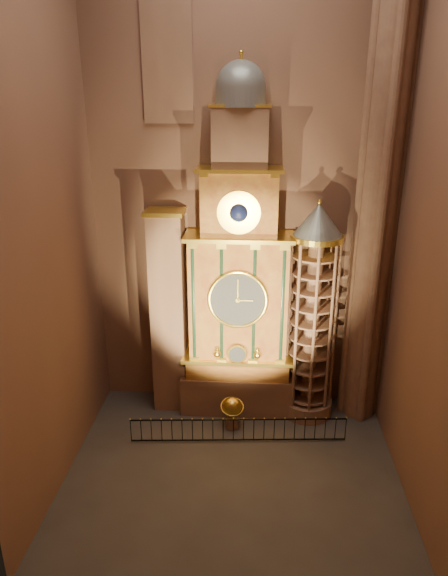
# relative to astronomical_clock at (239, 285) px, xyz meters

# --- Properties ---
(floor) EXTENTS (14.00, 14.00, 0.00)m
(floor) POSITION_rel_astronomical_clock_xyz_m (0.00, -4.96, -6.68)
(floor) COLOR #383330
(floor) RESTS_ON ground
(wall_back) EXTENTS (22.00, 0.00, 22.00)m
(wall_back) POSITION_rel_astronomical_clock_xyz_m (0.00, 1.04, 4.32)
(wall_back) COLOR #8E614C
(wall_back) RESTS_ON floor
(wall_left) EXTENTS (0.00, 22.00, 22.00)m
(wall_left) POSITION_rel_astronomical_clock_xyz_m (-7.00, -4.96, 4.32)
(wall_left) COLOR #8E614C
(wall_left) RESTS_ON floor
(wall_right) EXTENTS (0.00, 22.00, 22.00)m
(wall_right) POSITION_rel_astronomical_clock_xyz_m (7.00, -4.96, 4.32)
(wall_right) COLOR #8E614C
(wall_right) RESTS_ON floor
(astronomical_clock) EXTENTS (5.60, 2.41, 16.70)m
(astronomical_clock) POSITION_rel_astronomical_clock_xyz_m (0.00, 0.00, 0.00)
(astronomical_clock) COLOR #8C634C
(astronomical_clock) RESTS_ON floor
(portrait_tower) EXTENTS (1.80, 1.60, 10.20)m
(portrait_tower) POSITION_rel_astronomical_clock_xyz_m (-3.40, 0.02, -1.53)
(portrait_tower) COLOR #8C634C
(portrait_tower) RESTS_ON floor
(stair_turret) EXTENTS (2.50, 2.50, 10.80)m
(stair_turret) POSITION_rel_astronomical_clock_xyz_m (3.50, -0.26, -1.41)
(stair_turret) COLOR #8C634C
(stair_turret) RESTS_ON floor
(gothic_pier) EXTENTS (2.04, 2.04, 22.00)m
(gothic_pier) POSITION_rel_astronomical_clock_xyz_m (6.10, 0.04, 4.32)
(gothic_pier) COLOR #8C634C
(gothic_pier) RESTS_ON floor
(stained_glass_window) EXTENTS (2.20, 0.14, 5.20)m
(stained_glass_window) POSITION_rel_astronomical_clock_xyz_m (-3.20, 0.95, 9.82)
(stained_glass_window) COLOR navy
(stained_glass_window) RESTS_ON wall_back
(celestial_globe) EXTENTS (1.32, 1.27, 1.62)m
(celestial_globe) POSITION_rel_astronomical_clock_xyz_m (-0.18, -1.83, -5.71)
(celestial_globe) COLOR #8C634C
(celestial_globe) RESTS_ON floor
(iron_railing) EXTENTS (9.85, 0.83, 1.16)m
(iron_railing) POSITION_rel_astronomical_clock_xyz_m (0.16, -2.93, -6.04)
(iron_railing) COLOR black
(iron_railing) RESTS_ON floor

